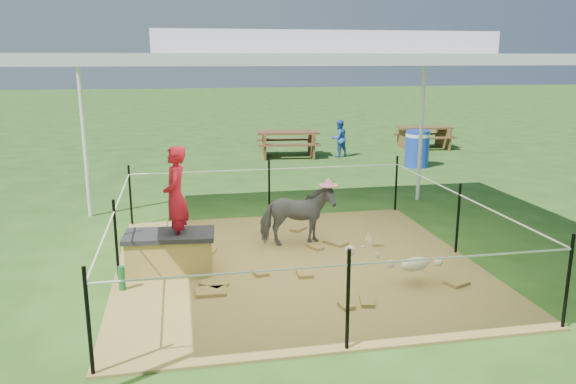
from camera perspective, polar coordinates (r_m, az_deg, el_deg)
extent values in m
plane|color=#2D5919|center=(7.42, 0.89, -7.46)|extent=(90.00, 90.00, 0.00)
cube|color=brown|center=(7.41, 0.89, -7.36)|extent=(4.60, 4.60, 0.03)
cylinder|color=silver|center=(10.00, -19.98, 4.90)|extent=(0.07, 0.07, 2.60)
cylinder|color=silver|center=(10.82, 13.35, 5.94)|extent=(0.07, 0.07, 2.60)
cube|color=white|center=(6.93, 0.97, 13.38)|extent=(6.30, 6.30, 0.08)
cube|color=white|center=(6.93, 0.98, 14.62)|extent=(3.30, 3.30, 0.22)
cylinder|color=black|center=(9.32, -15.72, -0.39)|extent=(0.04, 0.04, 1.00)
cylinder|color=black|center=(9.39, -1.92, 0.23)|extent=(0.04, 0.04, 1.00)
cylinder|color=black|center=(9.99, 10.93, 0.79)|extent=(0.04, 0.04, 1.00)
cylinder|color=black|center=(7.16, -17.07, -4.63)|extent=(0.04, 0.04, 1.00)
cylinder|color=black|center=(8.01, 16.88, -2.70)|extent=(0.04, 0.04, 1.00)
cylinder|color=black|center=(5.08, -19.60, -12.42)|extent=(0.04, 0.04, 1.00)
cylinder|color=black|center=(5.22, 6.10, -10.97)|extent=(0.04, 0.04, 1.00)
cylinder|color=black|center=(6.22, 26.55, -8.24)|extent=(0.04, 0.04, 1.00)
cylinder|color=white|center=(9.32, -1.94, 2.32)|extent=(4.50, 0.02, 0.02)
cylinder|color=white|center=(5.08, 6.20, -7.37)|extent=(4.50, 0.02, 0.02)
cylinder|color=white|center=(7.92, 17.05, -0.27)|extent=(0.02, 4.50, 0.02)
cylinder|color=white|center=(7.06, -17.26, -1.93)|extent=(0.02, 4.50, 0.02)
cube|color=#A5823C|center=(7.19, -11.87, -6.27)|extent=(1.07, 0.60, 0.46)
cube|color=black|center=(7.11, -11.97, -4.31)|extent=(1.14, 0.66, 0.06)
imported|color=#B41123|center=(6.95, -11.38, 0.36)|extent=(0.33, 0.47, 1.24)
cylinder|color=#176A30|center=(6.83, -16.53, -8.38)|extent=(0.09, 0.09, 0.29)
imported|color=#47464B|center=(7.97, 0.94, -2.44)|extent=(1.04, 0.49, 0.87)
cylinder|color=pink|center=(7.85, 0.95, 1.06)|extent=(0.27, 0.27, 0.13)
cylinder|color=#193DBB|center=(14.33, 12.98, 4.31)|extent=(0.76, 0.76, 0.91)
cube|color=brown|center=(15.44, -0.02, 4.90)|extent=(1.78, 1.37, 0.70)
cube|color=brown|center=(17.36, 13.62, 5.40)|extent=(1.62, 1.21, 0.65)
imported|color=blue|center=(15.45, 5.21, 5.44)|extent=(0.59, 0.53, 1.01)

